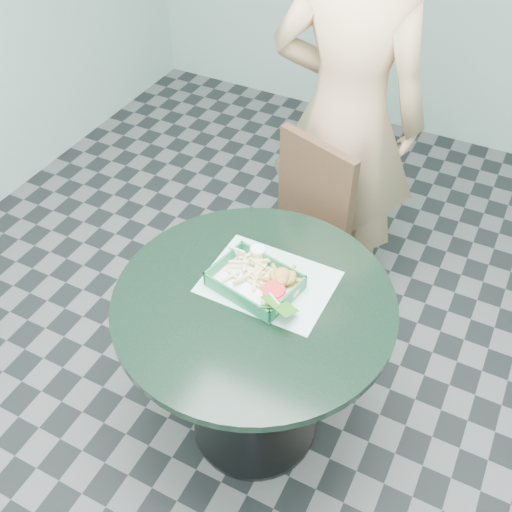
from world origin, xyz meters
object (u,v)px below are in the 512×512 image
at_px(food_basket, 255,288).
at_px(dining_chair, 304,235).
at_px(cafe_table, 254,336).
at_px(sauce_ramekin, 251,256).
at_px(crab_sandwich, 282,280).
at_px(diner_person, 351,77).

bearing_deg(food_basket, dining_chair, 95.83).
xyz_separation_m(cafe_table, food_basket, (-0.02, 0.05, 0.19)).
xyz_separation_m(cafe_table, sauce_ramekin, (-0.09, 0.15, 0.22)).
xyz_separation_m(dining_chair, crab_sandwich, (0.13, -0.52, 0.27)).
bearing_deg(cafe_table, crab_sandwich, 58.01).
height_order(diner_person, sauce_ramekin, diner_person).
bearing_deg(crab_sandwich, dining_chair, 104.41).
xyz_separation_m(diner_person, sauce_ramekin, (-0.02, -0.81, -0.29)).
bearing_deg(dining_chair, sauce_ramekin, -72.02).
distance_m(food_basket, crab_sandwich, 0.09).
distance_m(cafe_table, food_basket, 0.19).
distance_m(cafe_table, sauce_ramekin, 0.28).
bearing_deg(diner_person, food_basket, 88.32).
bearing_deg(cafe_table, dining_chair, 97.31).
bearing_deg(food_basket, sauce_ramekin, 123.71).
xyz_separation_m(cafe_table, diner_person, (-0.07, 0.96, 0.51)).
distance_m(food_basket, sauce_ramekin, 0.12).
height_order(cafe_table, dining_chair, dining_chair).
bearing_deg(cafe_table, food_basket, 113.85).
distance_m(diner_person, food_basket, 0.97).
xyz_separation_m(food_basket, sauce_ramekin, (-0.07, 0.10, 0.03)).
bearing_deg(cafe_table, sauce_ramekin, 120.74).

